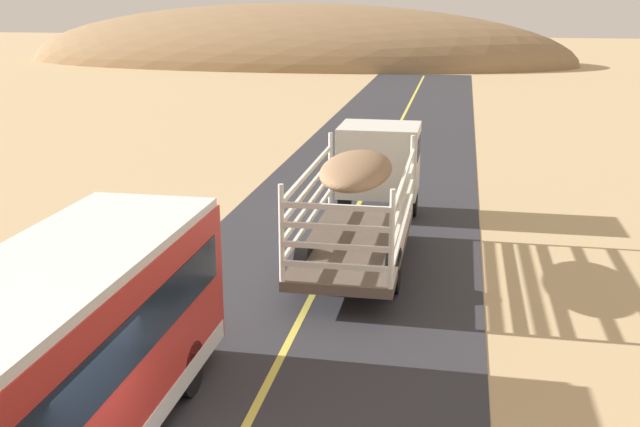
% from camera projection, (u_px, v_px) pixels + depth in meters
% --- Properties ---
extents(livestock_truck, '(2.53, 9.70, 3.02)m').
position_uv_depth(livestock_truck, '(371.00, 176.00, 22.37)').
color(livestock_truck, silver).
rests_on(livestock_truck, road_surface).
extents(bus, '(2.54, 10.00, 3.21)m').
position_uv_depth(bus, '(23.00, 391.00, 10.39)').
color(bus, red).
rests_on(bus, road_surface).
extents(distant_hill, '(56.80, 22.33, 11.78)m').
position_uv_depth(distant_hill, '(293.00, 62.00, 78.82)').
color(distant_hill, '#8D6E4C').
rests_on(distant_hill, ground).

